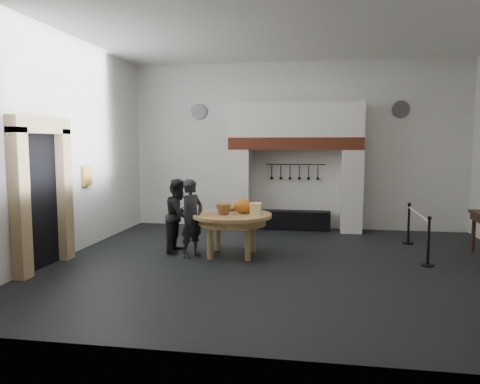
% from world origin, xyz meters
% --- Properties ---
extents(floor, '(9.00, 8.00, 0.02)m').
position_xyz_m(floor, '(0.00, 0.00, 0.00)').
color(floor, black).
rests_on(floor, ground).
extents(ceiling, '(9.00, 8.00, 0.02)m').
position_xyz_m(ceiling, '(0.00, 0.00, 4.50)').
color(ceiling, silver).
rests_on(ceiling, wall_back).
extents(wall_back, '(9.00, 0.02, 4.50)m').
position_xyz_m(wall_back, '(0.00, 4.00, 2.25)').
color(wall_back, silver).
rests_on(wall_back, floor).
extents(wall_front, '(9.00, 0.02, 4.50)m').
position_xyz_m(wall_front, '(0.00, -4.00, 2.25)').
color(wall_front, silver).
rests_on(wall_front, floor).
extents(wall_left, '(0.02, 8.00, 4.50)m').
position_xyz_m(wall_left, '(-4.50, 0.00, 2.25)').
color(wall_left, silver).
rests_on(wall_left, floor).
extents(chimney_pier_left, '(0.55, 0.70, 2.15)m').
position_xyz_m(chimney_pier_left, '(-1.48, 3.65, 1.07)').
color(chimney_pier_left, silver).
rests_on(chimney_pier_left, floor).
extents(chimney_pier_right, '(0.55, 0.70, 2.15)m').
position_xyz_m(chimney_pier_right, '(1.48, 3.65, 1.07)').
color(chimney_pier_right, silver).
rests_on(chimney_pier_right, floor).
extents(hearth_brick_band, '(3.50, 0.72, 0.32)m').
position_xyz_m(hearth_brick_band, '(0.00, 3.65, 2.31)').
color(hearth_brick_band, '#9E442B').
rests_on(hearth_brick_band, chimney_pier_left).
extents(chimney_hood, '(3.50, 0.70, 0.90)m').
position_xyz_m(chimney_hood, '(0.00, 3.65, 2.92)').
color(chimney_hood, silver).
rests_on(chimney_hood, hearth_brick_band).
extents(iron_range, '(1.90, 0.45, 0.50)m').
position_xyz_m(iron_range, '(0.00, 3.72, 0.25)').
color(iron_range, black).
rests_on(iron_range, floor).
extents(utensil_rail, '(1.60, 0.02, 0.02)m').
position_xyz_m(utensil_rail, '(0.00, 3.92, 1.75)').
color(utensil_rail, black).
rests_on(utensil_rail, wall_back).
extents(door_recess, '(0.04, 1.10, 2.50)m').
position_xyz_m(door_recess, '(-4.47, -1.00, 1.25)').
color(door_recess, black).
rests_on(door_recess, floor).
extents(door_jamb_near, '(0.22, 0.30, 2.60)m').
position_xyz_m(door_jamb_near, '(-4.38, -1.70, 1.30)').
color(door_jamb_near, tan).
rests_on(door_jamb_near, floor).
extents(door_jamb_far, '(0.22, 0.30, 2.60)m').
position_xyz_m(door_jamb_far, '(-4.38, -0.30, 1.30)').
color(door_jamb_far, tan).
rests_on(door_jamb_far, floor).
extents(door_lintel, '(0.22, 1.70, 0.30)m').
position_xyz_m(door_lintel, '(-4.38, -1.00, 2.65)').
color(door_lintel, tan).
rests_on(door_lintel, door_jamb_near).
extents(wall_plaque, '(0.05, 0.34, 0.44)m').
position_xyz_m(wall_plaque, '(-4.45, 0.80, 1.60)').
color(wall_plaque, gold).
rests_on(wall_plaque, wall_left).
extents(work_table, '(2.07, 2.07, 0.07)m').
position_xyz_m(work_table, '(-1.13, 0.54, 0.84)').
color(work_table, tan).
rests_on(work_table, floor).
extents(pumpkin, '(0.36, 0.36, 0.31)m').
position_xyz_m(pumpkin, '(-0.93, 0.64, 1.03)').
color(pumpkin, orange).
rests_on(pumpkin, work_table).
extents(cheese_block_big, '(0.22, 0.22, 0.24)m').
position_xyz_m(cheese_block_big, '(-0.63, 0.49, 0.99)').
color(cheese_block_big, '#FDE697').
rests_on(cheese_block_big, work_table).
extents(cheese_block_small, '(0.18, 0.18, 0.20)m').
position_xyz_m(cheese_block_small, '(-0.65, 0.79, 0.97)').
color(cheese_block_small, '#F5F693').
rests_on(cheese_block_small, work_table).
extents(wicker_basket, '(0.40, 0.40, 0.22)m').
position_xyz_m(wicker_basket, '(-1.28, 0.39, 0.98)').
color(wicker_basket, olive).
rests_on(wicker_basket, work_table).
extents(bread_loaf, '(0.31, 0.18, 0.13)m').
position_xyz_m(bread_loaf, '(-1.23, 0.89, 0.94)').
color(bread_loaf, '#A6783B').
rests_on(bread_loaf, work_table).
extents(visitor_near, '(0.61, 0.69, 1.60)m').
position_xyz_m(visitor_near, '(-1.92, 0.31, 0.80)').
color(visitor_near, black).
rests_on(visitor_near, floor).
extents(visitor_far, '(0.62, 0.78, 1.57)m').
position_xyz_m(visitor_far, '(-2.32, 0.71, 0.78)').
color(visitor_far, black).
rests_on(visitor_far, floor).
extents(pewter_plate_back_left, '(0.44, 0.03, 0.44)m').
position_xyz_m(pewter_plate_back_left, '(-2.70, 3.96, 3.20)').
color(pewter_plate_back_left, '#4C4C51').
rests_on(pewter_plate_back_left, wall_back).
extents(pewter_plate_back_right, '(0.44, 0.03, 0.44)m').
position_xyz_m(pewter_plate_back_right, '(2.70, 3.96, 3.20)').
color(pewter_plate_back_right, '#4C4C51').
rests_on(pewter_plate_back_right, wall_back).
extents(barrier_post_near, '(0.05, 0.05, 0.90)m').
position_xyz_m(barrier_post_near, '(2.69, 0.33, 0.45)').
color(barrier_post_near, black).
rests_on(barrier_post_near, floor).
extents(barrier_post_far, '(0.05, 0.05, 0.90)m').
position_xyz_m(barrier_post_far, '(2.69, 2.33, 0.45)').
color(barrier_post_far, black).
rests_on(barrier_post_far, floor).
extents(barrier_rope, '(0.04, 2.00, 0.04)m').
position_xyz_m(barrier_rope, '(2.69, 1.33, 0.85)').
color(barrier_rope, white).
rests_on(barrier_rope, barrier_post_near).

